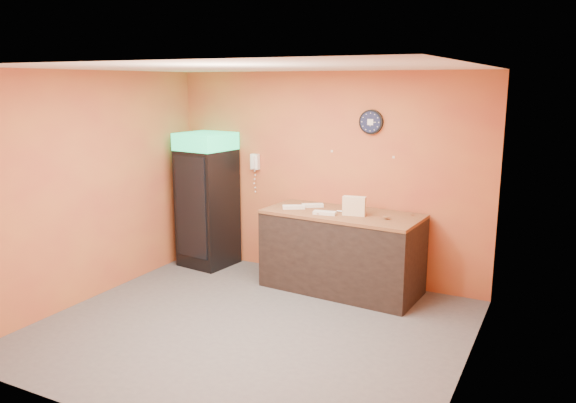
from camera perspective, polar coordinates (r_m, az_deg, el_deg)
The scene contains 15 objects.
floor at distance 6.35m, azimuth -3.77°, elevation -12.71°, with size 4.50×4.50×0.00m, color #47474C.
back_wall at distance 7.66m, azimuth 3.76°, elevation 2.57°, with size 4.50×0.02×2.80m, color #BF7235.
left_wall at distance 7.30m, azimuth -19.28°, elevation 1.45°, with size 0.02×4.00×2.80m, color #BF7235.
right_wall at distance 5.15m, azimuth 18.08°, elevation -2.71°, with size 0.02×4.00×2.80m, color #BF7235.
ceiling at distance 5.77m, azimuth -4.16°, elevation 13.42°, with size 4.50×4.00×0.02m, color white.
beverage_cooler at distance 8.23m, azimuth -8.33°, elevation -0.04°, with size 0.76×0.77×1.95m.
prep_counter at distance 7.30m, azimuth 5.48°, elevation -5.21°, with size 1.99×0.88×0.99m, color black.
wall_clock at distance 7.31m, azimuth 8.43°, elevation 8.00°, with size 0.31×0.06×0.31m.
wall_phone at distance 8.07m, azimuth -3.40°, elevation 4.05°, with size 0.12×0.11×0.22m.
butcher_paper at distance 7.17m, azimuth 5.56°, elevation -1.26°, with size 1.99×0.90×0.04m, color brown.
sub_roll_stack at distance 6.99m, azimuth 6.74°, elevation -0.46°, with size 0.29×0.14×0.24m.
wrapped_sandwich_left at distance 7.34m, azimuth 0.58°, elevation -0.56°, with size 0.29×0.11×0.04m, color silver.
wrapped_sandwich_mid at distance 7.03m, azimuth 3.74°, elevation -1.16°, with size 0.28×0.11×0.04m, color silver.
wrapped_sandwich_right at distance 7.44m, azimuth 2.52°, elevation -0.40°, with size 0.28×0.11×0.04m, color silver.
kitchen_tool at distance 7.12m, azimuth 6.24°, elevation -0.92°, with size 0.07×0.07×0.07m, color silver.
Camera 1 is at (2.98, -4.94, 2.66)m, focal length 35.00 mm.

